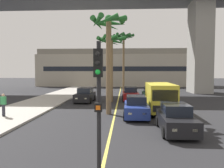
% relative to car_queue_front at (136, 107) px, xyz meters
% --- Properties ---
extents(sidewalk_left, '(4.80, 80.00, 0.15)m').
position_rel_car_queue_front_xyz_m(sidewalk_left, '(-9.61, -1.01, -0.65)').
color(sidewalk_left, '#ADA89E').
rests_on(sidewalk_left, ground).
extents(lane_stripe_center, '(0.14, 56.00, 0.01)m').
position_rel_car_queue_front_xyz_m(lane_stripe_center, '(-1.61, 6.99, -0.72)').
color(lane_stripe_center, '#DBCC4C').
rests_on(lane_stripe_center, ground).
extents(pier_building_backdrop, '(37.60, 8.04, 8.25)m').
position_rel_car_queue_front_xyz_m(pier_building_backdrop, '(-1.61, 35.86, 3.34)').
color(pier_building_backdrop, '#BCB29E').
rests_on(pier_building_backdrop, ground).
extents(car_queue_front, '(1.88, 4.12, 1.56)m').
position_rel_car_queue_front_xyz_m(car_queue_front, '(0.00, 0.00, 0.00)').
color(car_queue_front, navy).
rests_on(car_queue_front, ground).
extents(car_queue_second, '(1.91, 4.14, 1.56)m').
position_rel_car_queue_front_xyz_m(car_queue_second, '(-0.19, 9.26, 0.00)').
color(car_queue_second, maroon).
rests_on(car_queue_second, ground).
extents(car_queue_third, '(1.89, 4.13, 1.56)m').
position_rel_car_queue_front_xyz_m(car_queue_third, '(1.99, -3.98, 0.00)').
color(car_queue_third, black).
rests_on(car_queue_third, ground).
extents(car_queue_fourth, '(1.94, 4.16, 1.56)m').
position_rel_car_queue_front_xyz_m(car_queue_fourth, '(-5.17, 7.90, 0.00)').
color(car_queue_fourth, black).
rests_on(car_queue_fourth, ground).
extents(car_queue_fifth, '(1.91, 4.14, 1.56)m').
position_rel_car_queue_front_xyz_m(car_queue_fifth, '(2.06, 9.18, 0.00)').
color(car_queue_fifth, '#0C4728').
rests_on(car_queue_fifth, ground).
extents(delivery_van, '(2.21, 5.27, 2.36)m').
position_rel_car_queue_front_xyz_m(delivery_van, '(2.04, 2.00, 0.57)').
color(delivery_van, yellow).
rests_on(delivery_van, ground).
extents(traffic_light_median_near, '(0.24, 0.37, 4.20)m').
position_rel_car_queue_front_xyz_m(traffic_light_median_near, '(-1.56, -10.47, 1.99)').
color(traffic_light_median_near, black).
rests_on(traffic_light_median_near, ground).
extents(palm_tree_near_median, '(3.44, 3.43, 9.30)m').
position_rel_car_queue_front_xyz_m(palm_tree_near_median, '(-1.02, 19.11, 7.12)').
color(palm_tree_near_median, brown).
rests_on(palm_tree_near_median, ground).
extents(palm_tree_mid_median, '(2.93, 3.01, 7.70)m').
position_rel_car_queue_front_xyz_m(palm_tree_mid_median, '(-2.09, 0.99, 5.33)').
color(palm_tree_mid_median, brown).
rests_on(palm_tree_mid_median, ground).
extents(palm_tree_far_median, '(3.33, 3.33, 7.28)m').
position_rel_car_queue_front_xyz_m(palm_tree_far_median, '(-2.30, 8.27, 5.36)').
color(palm_tree_far_median, brown).
rests_on(palm_tree_far_median, ground).
extents(pedestrian_near_crosswalk, '(0.34, 0.22, 1.62)m').
position_rel_car_queue_front_xyz_m(pedestrian_near_crosswalk, '(-9.51, -0.99, 0.28)').
color(pedestrian_near_crosswalk, '#2D2D38').
rests_on(pedestrian_near_crosswalk, sidewalk_left).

